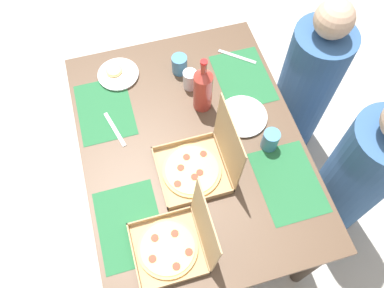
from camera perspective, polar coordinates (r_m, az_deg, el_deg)
name	(u,v)px	position (r m, az deg, el deg)	size (l,w,h in m)	color
ground_plane	(192,200)	(2.50, 0.00, -8.13)	(6.00, 6.00, 0.00)	beige
dining_table	(192,155)	(1.92, 0.00, -1.57)	(1.33, 1.01, 0.74)	#3F3328
placemat_near_left	(105,110)	(1.96, -12.55, 4.90)	(0.36, 0.26, 0.00)	#236638
placemat_near_right	(130,225)	(1.69, -9.06, -11.57)	(0.36, 0.26, 0.00)	#236638
placemat_far_left	(243,78)	(2.05, 7.42, 9.55)	(0.36, 0.26, 0.00)	#236638
placemat_far_right	(288,182)	(1.79, 13.82, -5.37)	(0.36, 0.26, 0.00)	#236638
pizza_box_center	(176,244)	(1.60, -2.40, -14.30)	(0.28, 0.31, 0.31)	tan
pizza_box_corner_right	(200,164)	(1.71, 1.12, -2.99)	(0.30, 0.32, 0.34)	tan
plate_far_left	(242,117)	(1.90, 7.35, 3.97)	(0.24, 0.24, 0.02)	white
plate_near_right	(118,74)	(2.07, -10.72, 9.95)	(0.21, 0.21, 0.03)	white
soda_bottle	(203,89)	(1.83, 1.59, 8.04)	(0.09, 0.09, 0.32)	#B2382D
cup_red	(270,140)	(1.80, 11.31, 0.58)	(0.08, 0.08, 0.11)	teal
cup_spare	(190,80)	(1.96, -0.30, 9.35)	(0.07, 0.07, 0.10)	silver
cup_dark	(180,64)	(2.02, -1.83, 11.48)	(0.08, 0.08, 0.10)	teal
knife_by_far_right	(237,57)	(2.13, 6.57, 12.50)	(0.21, 0.02, 0.01)	#B7B7BC
knife_by_near_right	(115,129)	(1.89, -11.16, 2.12)	(0.21, 0.02, 0.01)	#B7B7BC
diner_left_seat	(305,88)	(2.38, 16.13, 7.83)	(0.32, 0.32, 1.12)	#33598C
diner_right_seat	(354,178)	(2.14, 22.54, -4.63)	(0.32, 0.32, 1.16)	#33598C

